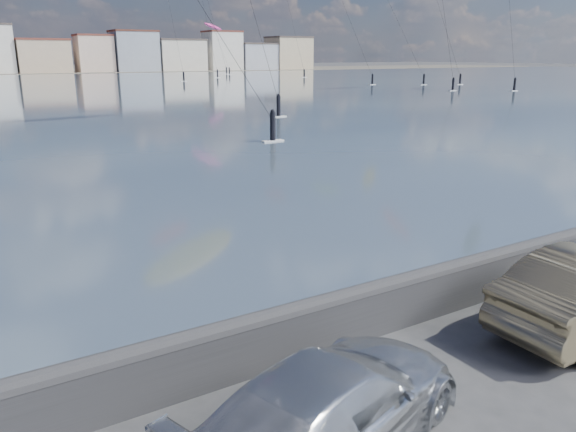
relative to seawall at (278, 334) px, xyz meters
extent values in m
cube|color=#28282B|center=(0.00, 0.00, -0.13)|extent=(400.00, 0.35, 0.90)
cylinder|color=#28282B|center=(0.00, 0.00, 0.32)|extent=(400.00, 0.36, 0.36)
cube|color=#CCB293|center=(25.50, 183.30, 4.17)|extent=(15.00, 12.00, 9.50)
cube|color=brown|center=(25.50, 183.30, 9.22)|extent=(15.30, 12.24, 0.60)
cube|color=beige|center=(41.00, 183.30, 4.92)|extent=(11.00, 9.00, 11.00)
cube|color=brown|center=(41.00, 183.30, 10.72)|extent=(11.22, 9.18, 0.60)
cube|color=#9EA8B7|center=(54.00, 183.30, 5.67)|extent=(14.00, 11.00, 12.50)
cube|color=#562D23|center=(54.00, 183.30, 12.22)|extent=(14.28, 11.22, 0.60)
cube|color=silver|center=(69.50, 183.30, 4.42)|extent=(16.00, 12.00, 10.00)
cube|color=#4C423D|center=(69.50, 183.30, 9.72)|extent=(16.32, 12.24, 0.60)
cube|color=white|center=(86.00, 183.30, 5.92)|extent=(12.00, 10.00, 13.00)
cube|color=brown|center=(86.00, 183.30, 12.72)|extent=(12.24, 10.20, 0.60)
cube|color=#B2B7C6|center=(99.50, 183.30, 3.92)|extent=(14.00, 11.00, 9.00)
cube|color=#4C423D|center=(99.50, 183.30, 8.72)|extent=(14.28, 11.22, 0.60)
cube|color=beige|center=(114.00, 183.30, 5.17)|extent=(15.00, 12.00, 11.50)
cube|color=#4C423D|center=(114.00, 183.30, 11.22)|extent=(15.30, 12.24, 0.60)
imported|color=silver|center=(-0.52, -2.25, 0.10)|extent=(5.04, 3.24, 1.36)
cube|color=white|center=(39.72, 104.48, -0.53)|extent=(1.40, 0.42, 0.08)
cylinder|color=black|center=(39.72, 104.48, 0.37)|extent=(0.36, 0.36, 1.70)
sphere|color=black|center=(39.72, 104.48, 1.27)|extent=(0.28, 0.28, 0.28)
cube|color=white|center=(20.74, 34.72, -0.53)|extent=(1.40, 0.42, 0.08)
cylinder|color=black|center=(20.74, 34.72, 0.37)|extent=(0.36, 0.36, 1.70)
sphere|color=black|center=(20.74, 34.72, 1.27)|extent=(0.28, 0.28, 0.28)
cube|color=white|center=(53.59, 118.04, -0.53)|extent=(1.40, 0.42, 0.08)
cylinder|color=black|center=(53.59, 118.04, 0.37)|extent=(0.36, 0.36, 1.70)
sphere|color=black|center=(53.59, 118.04, 1.27)|extent=(0.28, 0.28, 0.28)
cylinder|color=black|center=(54.66, 124.83, 10.90)|extent=(2.17, 13.61, 20.38)
cube|color=white|center=(63.79, 73.53, -0.53)|extent=(1.40, 0.42, 0.08)
cylinder|color=black|center=(63.79, 73.53, 0.37)|extent=(0.36, 0.36, 1.70)
sphere|color=black|center=(63.79, 73.53, 1.27)|extent=(0.28, 0.28, 0.28)
cylinder|color=black|center=(62.22, 78.54, 10.54)|extent=(3.17, 10.05, 19.66)
cube|color=white|center=(77.69, 65.43, -0.53)|extent=(1.40, 0.42, 0.08)
cylinder|color=black|center=(77.69, 65.43, 0.37)|extent=(0.36, 0.36, 1.70)
sphere|color=black|center=(77.69, 65.43, 1.27)|extent=(0.28, 0.28, 0.28)
cube|color=white|center=(62.34, 53.09, -0.53)|extent=(1.40, 0.42, 0.08)
cylinder|color=black|center=(62.34, 53.09, 0.37)|extent=(0.36, 0.36, 1.70)
sphere|color=black|center=(62.34, 53.09, 1.27)|extent=(0.28, 0.28, 0.28)
cube|color=white|center=(13.05, 22.54, -0.53)|extent=(1.40, 0.42, 0.08)
cylinder|color=black|center=(13.05, 22.54, 0.37)|extent=(0.36, 0.36, 1.70)
sphere|color=black|center=(13.05, 22.54, 1.27)|extent=(0.28, 0.28, 0.28)
cylinder|color=black|center=(12.96, 29.85, 6.10)|extent=(0.22, 14.64, 10.79)
cube|color=white|center=(67.89, 142.82, -0.53)|extent=(1.40, 0.42, 0.08)
cylinder|color=black|center=(67.89, 142.82, 0.37)|extent=(0.36, 0.36, 1.70)
sphere|color=black|center=(67.89, 142.82, 1.27)|extent=(0.28, 0.28, 0.28)
cylinder|color=black|center=(66.01, 146.86, 14.49)|extent=(3.79, 8.12, 27.54)
ellipsoid|color=#E5338C|center=(67.36, 149.90, 12.64)|extent=(9.81, 8.94, 3.17)
cube|color=white|center=(66.25, 137.53, -0.53)|extent=(1.40, 0.42, 0.08)
cylinder|color=black|center=(66.25, 137.53, 0.37)|extent=(0.36, 0.36, 1.70)
sphere|color=black|center=(66.25, 137.53, 1.27)|extent=(0.28, 0.28, 0.28)
cylinder|color=black|center=(66.80, 143.72, 6.68)|extent=(1.14, 12.39, 11.94)
cube|color=white|center=(71.57, 68.43, -0.53)|extent=(1.40, 0.42, 0.08)
cylinder|color=black|center=(71.57, 68.43, 0.37)|extent=(0.36, 0.36, 1.70)
sphere|color=black|center=(71.57, 68.43, 1.27)|extent=(0.28, 0.28, 0.28)
cylinder|color=black|center=(71.58, 75.57, 9.98)|extent=(0.04, 14.30, 18.55)
cube|color=white|center=(69.91, 47.97, -0.53)|extent=(1.40, 0.42, 0.08)
cylinder|color=black|center=(69.91, 47.97, 0.37)|extent=(0.36, 0.36, 1.70)
sphere|color=black|center=(69.91, 47.97, 1.27)|extent=(0.28, 0.28, 0.28)
cube|color=white|center=(72.48, 109.28, -0.53)|extent=(1.40, 0.42, 0.08)
cylinder|color=black|center=(72.48, 109.28, 0.37)|extent=(0.36, 0.36, 1.70)
sphere|color=black|center=(72.48, 109.28, 1.27)|extent=(0.28, 0.28, 0.28)
cylinder|color=black|center=(72.34, 116.23, 16.12)|extent=(0.32, 13.92, 30.82)
camera|label=1|loc=(-4.40, -7.42, 4.56)|focal=35.00mm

